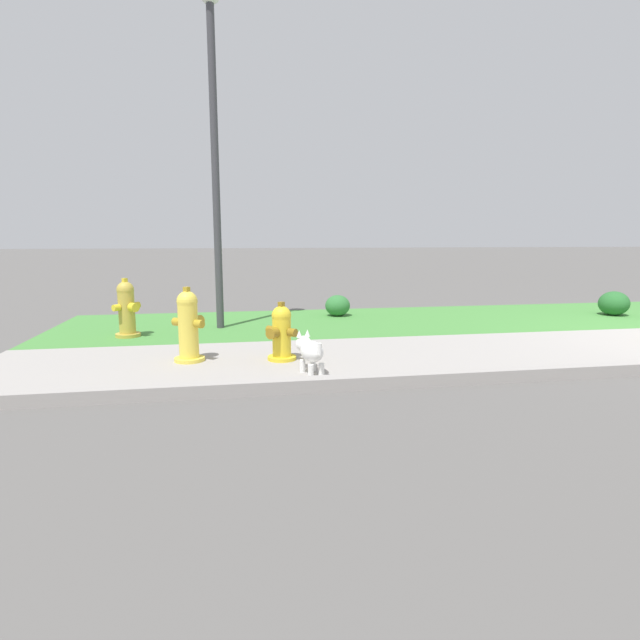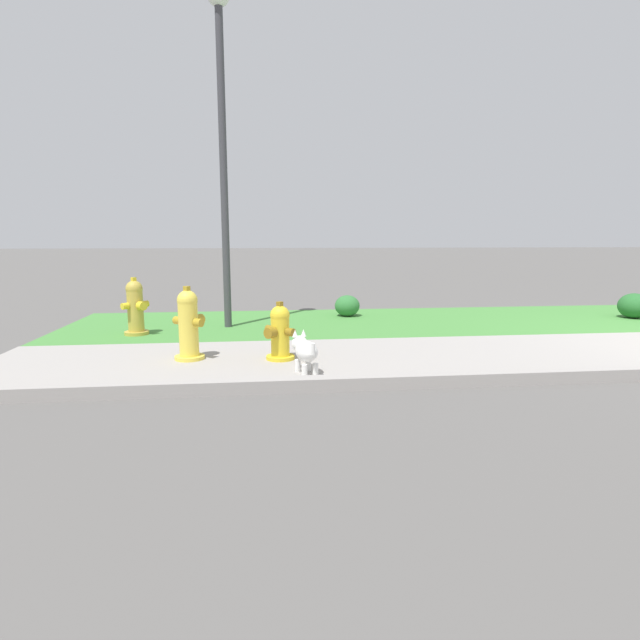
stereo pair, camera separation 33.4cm
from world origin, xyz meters
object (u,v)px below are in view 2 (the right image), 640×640
at_px(fire_hydrant_at_driveway, 280,333).
at_px(shrub_bush_mid_verge, 634,306).
at_px(street_lamp, 222,108).
at_px(fire_hydrant_near_corner, 135,307).
at_px(small_white_dog, 305,351).
at_px(fire_hydrant_mid_block, 189,325).
at_px(shrub_bush_near_lamp, 347,306).

bearing_deg(fire_hydrant_at_driveway, shrub_bush_mid_verge, -116.12).
bearing_deg(street_lamp, fire_hydrant_near_corner, -158.76).
bearing_deg(small_white_dog, shrub_bush_mid_verge, -78.13).
relative_size(fire_hydrant_mid_block, shrub_bush_mid_verge, 1.66).
relative_size(fire_hydrant_near_corner, shrub_bush_mid_verge, 1.62).
bearing_deg(fire_hydrant_mid_block, small_white_dog, 6.40).
relative_size(small_white_dog, shrub_bush_near_lamp, 1.16).
distance_m(fire_hydrant_near_corner, fire_hydrant_at_driveway, 2.58).
relative_size(small_white_dog, shrub_bush_mid_verge, 1.01).
height_order(small_white_dog, street_lamp, street_lamp).
height_order(small_white_dog, shrub_bush_near_lamp, small_white_dog).
height_order(street_lamp, shrub_bush_near_lamp, street_lamp).
relative_size(fire_hydrant_at_driveway, small_white_dog, 1.31).
distance_m(fire_hydrant_mid_block, small_white_dog, 1.43).
height_order(fire_hydrant_mid_block, shrub_bush_near_lamp, fire_hydrant_mid_block).
relative_size(fire_hydrant_at_driveway, fire_hydrant_mid_block, 0.79).
relative_size(fire_hydrant_at_driveway, shrub_bush_near_lamp, 1.52).
bearing_deg(shrub_bush_mid_verge, fire_hydrant_mid_block, -163.10).
bearing_deg(shrub_bush_mid_verge, small_white_dog, -153.89).
height_order(fire_hydrant_near_corner, fire_hydrant_mid_block, fire_hydrant_mid_block).
height_order(fire_hydrant_near_corner, shrub_bush_mid_verge, fire_hydrant_near_corner).
bearing_deg(fire_hydrant_near_corner, small_white_dog, 87.69).
relative_size(shrub_bush_mid_verge, shrub_bush_near_lamp, 1.15).
xyz_separation_m(fire_hydrant_mid_block, small_white_dog, (1.23, -0.71, -0.16)).
bearing_deg(fire_hydrant_near_corner, street_lamp, 155.27).
relative_size(fire_hydrant_mid_block, small_white_dog, 1.65).
bearing_deg(shrub_bush_mid_verge, fire_hydrant_at_driveway, -159.48).
bearing_deg(fire_hydrant_near_corner, shrub_bush_mid_verge, 138.07).
bearing_deg(fire_hydrant_at_driveway, fire_hydrant_near_corner, 2.36).
bearing_deg(small_white_dog, fire_hydrant_at_driveway, 7.06).
bearing_deg(fire_hydrant_near_corner, fire_hydrant_at_driveway, 93.02).
distance_m(fire_hydrant_near_corner, shrub_bush_near_lamp, 3.47).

